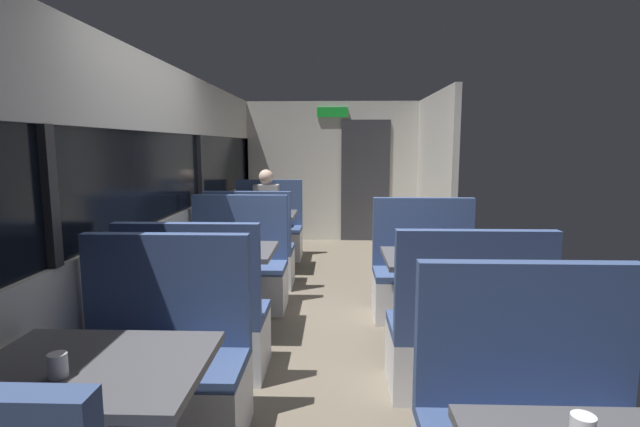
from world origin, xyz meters
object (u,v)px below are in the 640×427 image
(bench_far_window_facing_entry, at_px, (268,235))
(bench_rear_aisle_facing_end, at_px, (464,344))
(dining_table_near_window, at_px, (92,388))
(dining_table_far_window, at_px, (260,221))
(bench_mid_window_facing_end, at_px, (197,328))
(coffee_cup_primary, at_px, (58,365))
(bench_far_window_facing_end, at_px, (251,258))
(dining_table_rear_aisle, at_px, (442,269))
(bench_near_window_facing_entry, at_px, (160,377))
(bench_mid_window_facing_entry, at_px, (238,275))
(bench_rear_aisle_facing_entry, at_px, (425,282))
(dining_table_mid_window, at_px, (220,261))
(seated_passenger, at_px, (267,221))

(bench_far_window_facing_entry, relative_size, bench_rear_aisle_facing_end, 1.00)
(dining_table_near_window, relative_size, dining_table_far_window, 1.00)
(bench_mid_window_facing_end, height_order, dining_table_far_window, bench_mid_window_facing_end)
(dining_table_far_window, distance_m, coffee_cup_primary, 4.33)
(bench_far_window_facing_end, height_order, bench_rear_aisle_facing_end, same)
(dining_table_near_window, distance_m, dining_table_rear_aisle, 2.62)
(dining_table_near_window, distance_m, bench_far_window_facing_end, 3.54)
(bench_near_window_facing_entry, bearing_deg, coffee_cup_primary, -94.66)
(bench_mid_window_facing_end, bearing_deg, bench_rear_aisle_facing_end, -6.38)
(bench_mid_window_facing_entry, height_order, dining_table_rear_aisle, bench_mid_window_facing_entry)
(bench_mid_window_facing_entry, bearing_deg, bench_near_window_facing_entry, -90.00)
(bench_far_window_facing_end, height_order, coffee_cup_primary, bench_far_window_facing_end)
(bench_far_window_facing_end, bearing_deg, bench_rear_aisle_facing_entry, -27.02)
(bench_near_window_facing_entry, bearing_deg, bench_mid_window_facing_entry, 90.00)
(bench_far_window_facing_end, xyz_separation_m, dining_table_rear_aisle, (1.79, -1.61, 0.31))
(coffee_cup_primary, bearing_deg, bench_mid_window_facing_end, 87.52)
(dining_table_mid_window, distance_m, bench_rear_aisle_facing_end, 2.03)
(bench_rear_aisle_facing_end, height_order, bench_rear_aisle_facing_entry, same)
(bench_mid_window_facing_entry, xyz_separation_m, bench_far_window_facing_end, (0.00, 0.71, 0.00))
(bench_mid_window_facing_entry, xyz_separation_m, bench_far_window_facing_entry, (0.00, 2.11, 0.00))
(bench_rear_aisle_facing_entry, bearing_deg, bench_far_window_facing_entry, 127.75)
(bench_mid_window_facing_entry, relative_size, coffee_cup_primary, 12.22)
(dining_table_far_window, bearing_deg, bench_rear_aisle_facing_end, -59.27)
(coffee_cup_primary, bearing_deg, bench_mid_window_facing_entry, 88.71)
(bench_rear_aisle_facing_end, height_order, seated_passenger, seated_passenger)
(bench_far_window_facing_entry, distance_m, coffee_cup_primary, 5.05)
(dining_table_mid_window, height_order, coffee_cup_primary, coffee_cup_primary)
(seated_passenger, bearing_deg, dining_table_mid_window, -90.00)
(dining_table_rear_aisle, xyz_separation_m, seated_passenger, (-1.79, 2.94, -0.10))
(bench_mid_window_facing_end, xyz_separation_m, seated_passenger, (0.00, 3.44, 0.21))
(bench_near_window_facing_entry, xyz_separation_m, bench_far_window_facing_end, (0.00, 2.82, 0.00))
(dining_table_mid_window, relative_size, bench_mid_window_facing_end, 0.82)
(dining_table_far_window, relative_size, dining_table_rear_aisle, 1.00)
(bench_far_window_facing_entry, xyz_separation_m, bench_rear_aisle_facing_end, (1.79, -3.71, 0.00))
(dining_table_far_window, bearing_deg, bench_far_window_facing_end, -90.00)
(bench_far_window_facing_entry, xyz_separation_m, coffee_cup_primary, (-0.07, -5.03, 0.46))
(coffee_cup_primary, bearing_deg, bench_near_window_facing_entry, 85.34)
(bench_near_window_facing_entry, bearing_deg, bench_far_window_facing_end, 90.00)
(dining_table_near_window, distance_m, bench_rear_aisle_facing_end, 2.18)
(dining_table_near_window, relative_size, bench_rear_aisle_facing_entry, 0.82)
(bench_mid_window_facing_entry, height_order, bench_far_window_facing_end, same)
(seated_passenger, bearing_deg, bench_far_window_facing_entry, 90.00)
(coffee_cup_primary, bearing_deg, bench_far_window_facing_end, 88.96)
(bench_far_window_facing_end, bearing_deg, dining_table_rear_aisle, -42.01)
(dining_table_near_window, bearing_deg, bench_near_window_facing_entry, 90.00)
(bench_mid_window_facing_end, height_order, coffee_cup_primary, bench_mid_window_facing_end)
(bench_far_window_facing_end, bearing_deg, bench_mid_window_facing_entry, -90.00)
(dining_table_far_window, xyz_separation_m, seated_passenger, (0.00, 0.63, -0.10))
(dining_table_mid_window, xyz_separation_m, bench_mid_window_facing_end, (0.00, -0.70, -0.31))
(bench_mid_window_facing_end, distance_m, bench_rear_aisle_facing_entry, 2.15)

